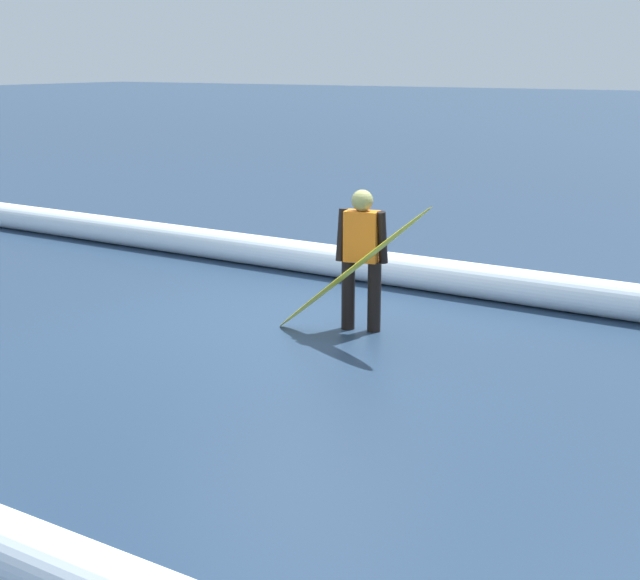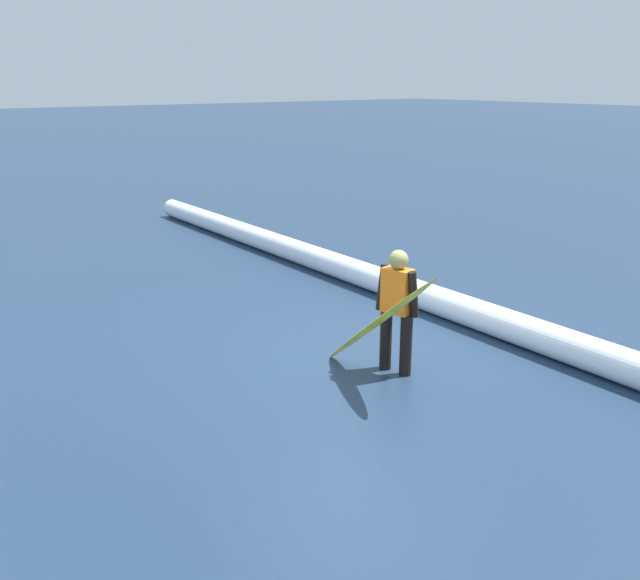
{
  "view_description": "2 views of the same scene",
  "coord_description": "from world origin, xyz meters",
  "views": [
    {
      "loc": [
        -5.02,
        7.75,
        2.73
      ],
      "look_at": [
        -1.03,
        1.34,
        0.79
      ],
      "focal_mm": 50.51,
      "sensor_mm": 36.0,
      "label": 1
    },
    {
      "loc": [
        -6.06,
        5.07,
        3.29
      ],
      "look_at": [
        -0.24,
        0.72,
        1.04
      ],
      "focal_mm": 38.6,
      "sensor_mm": 36.0,
      "label": 2
    }
  ],
  "objects": [
    {
      "name": "ground_plane",
      "position": [
        0.0,
        0.0,
        0.0
      ],
      "size": [
        156.77,
        156.77,
        0.0
      ],
      "primitive_type": "plane",
      "color": "#1F324B"
    },
    {
      "name": "wave_crest_foreground",
      "position": [
        0.7,
        -1.96,
        0.21
      ],
      "size": [
        17.96,
        0.68,
        0.41
      ],
      "primitive_type": "cylinder",
      "rotation": [
        0.0,
        1.57,
        -0.02
      ],
      "color": "white",
      "rests_on": "ground_plane"
    },
    {
      "name": "surfer",
      "position": [
        -0.65,
        -0.07,
        0.82
      ],
      "size": [
        0.51,
        0.27,
        1.46
      ],
      "rotation": [
        0.0,
        0.0,
        0.22
      ],
      "color": "black",
      "rests_on": "ground_plane"
    },
    {
      "name": "surfboard",
      "position": [
        -0.73,
        0.29,
        0.72
      ],
      "size": [
        1.76,
        0.26,
        1.46
      ],
      "color": "yellow",
      "rests_on": "ground_plane"
    }
  ]
}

